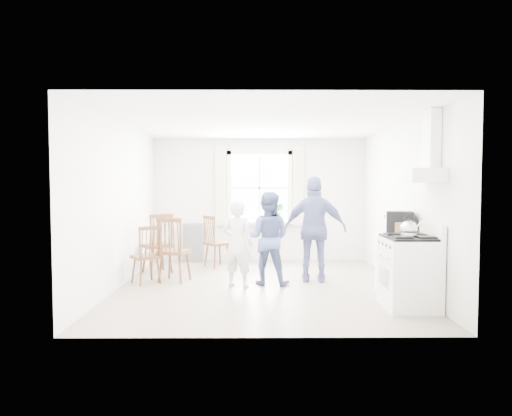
{
  "coord_description": "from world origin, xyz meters",
  "views": [
    {
      "loc": [
        -0.14,
        -7.26,
        1.63
      ],
      "look_at": [
        -0.09,
        0.2,
        1.24
      ],
      "focal_mm": 32.0,
      "sensor_mm": 36.0,
      "label": 1
    }
  ],
  "objects": [
    {
      "name": "windsor_chair_b",
      "position": [
        -1.49,
        0.22,
        0.66
      ],
      "size": [
        0.57,
        0.56,
        1.09
      ],
      "color": "#4F2E19",
      "rests_on": "ground"
    },
    {
      "name": "room_shell",
      "position": [
        0.0,
        0.0,
        1.3
      ],
      "size": [
        4.62,
        5.12,
        2.64
      ],
      "color": "gray",
      "rests_on": "ground"
    },
    {
      "name": "potted_plant",
      "position": [
        0.4,
        2.36,
        1.04
      ],
      "size": [
        0.26,
        0.26,
        0.37
      ],
      "primitive_type": "imported",
      "rotation": [
        0.0,
        0.0,
        -0.36
      ],
      "color": "#306C31",
      "rests_on": "window_assembly"
    },
    {
      "name": "kettle",
      "position": [
        1.86,
        -1.44,
        1.05
      ],
      "size": [
        0.21,
        0.21,
        0.3
      ],
      "color": "silver",
      "rests_on": "gas_stove"
    },
    {
      "name": "shelf_unit",
      "position": [
        -1.4,
        2.33,
        0.4
      ],
      "size": [
        0.4,
        0.3,
        0.8
      ],
      "primitive_type": "cube",
      "color": "slate",
      "rests_on": "ground"
    },
    {
      "name": "window_assembly",
      "position": [
        0.0,
        2.45,
        1.46
      ],
      "size": [
        1.88,
        0.24,
        1.7
      ],
      "color": "white",
      "rests_on": "room_shell"
    },
    {
      "name": "stereo_stack",
      "position": [
        2.01,
        -0.62,
        1.07
      ],
      "size": [
        0.44,
        0.41,
        0.33
      ],
      "color": "black",
      "rests_on": "low_cabinet"
    },
    {
      "name": "windsor_chair_a",
      "position": [
        -1.83,
        0.97,
        0.67
      ],
      "size": [
        0.64,
        0.64,
        1.1
      ],
      "color": "#4F2E19",
      "rests_on": "ground"
    },
    {
      "name": "range_hood",
      "position": [
        2.07,
        -1.35,
        1.9
      ],
      "size": [
        0.45,
        0.76,
        0.94
      ],
      "color": "white",
      "rests_on": "room_shell"
    },
    {
      "name": "windsor_chair_d",
      "position": [
        -0.93,
        1.59,
        0.63
      ],
      "size": [
        0.59,
        0.59,
        1.03
      ],
      "color": "#4F2E19",
      "rests_on": "ground"
    },
    {
      "name": "low_cabinet",
      "position": [
        1.98,
        -0.65,
        0.45
      ],
      "size": [
        0.5,
        0.55,
        0.9
      ],
      "primitive_type": "cube",
      "color": "white",
      "rests_on": "ground"
    },
    {
      "name": "gas_stove",
      "position": [
        1.91,
        -1.35,
        0.48
      ],
      "size": [
        0.68,
        0.76,
        1.12
      ],
      "color": "white",
      "rests_on": "ground"
    },
    {
      "name": "windsor_chair_c",
      "position": [
        -1.84,
        0.1,
        0.59
      ],
      "size": [
        0.56,
        0.56,
        0.96
      ],
      "color": "#4F2E19",
      "rests_on": "ground"
    },
    {
      "name": "person_mid",
      "position": [
        0.1,
        0.09,
        0.75
      ],
      "size": [
        0.86,
        0.86,
        1.51
      ],
      "primitive_type": "imported",
      "rotation": [
        0.0,
        0.0,
        2.94
      ],
      "color": "#4A5889",
      "rests_on": "ground"
    },
    {
      "name": "person_left",
      "position": [
        -0.38,
        -0.12,
        0.69
      ],
      "size": [
        0.64,
        0.64,
        1.38
      ],
      "primitive_type": "imported",
      "rotation": [
        0.0,
        0.0,
        2.79
      ],
      "color": "silver",
      "rests_on": "ground"
    },
    {
      "name": "person_right",
      "position": [
        0.89,
        0.29,
        0.88
      ],
      "size": [
        1.15,
        1.15,
        1.76
      ],
      "primitive_type": "imported",
      "rotation": [
        0.0,
        0.0,
        3.02
      ],
      "color": "navy",
      "rests_on": "ground"
    },
    {
      "name": "cardboard_box",
      "position": [
        2.03,
        -0.84,
        0.99
      ],
      "size": [
        0.33,
        0.29,
        0.18
      ],
      "primitive_type": "cube",
      "rotation": [
        0.0,
        0.0,
        -0.35
      ],
      "color": "#8F6845",
      "rests_on": "low_cabinet"
    }
  ]
}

